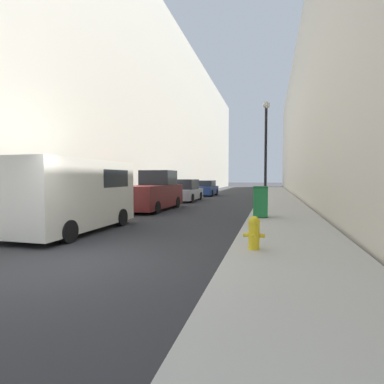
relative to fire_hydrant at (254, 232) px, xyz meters
name	(u,v)px	position (x,y,z in m)	size (l,w,h in m)	color
ground_plane	(62,263)	(-3.88, -1.67, -0.55)	(200.00, 200.00, 0.00)	#2D2D30
sidewalk_right	(279,200)	(0.94, 16.33, -0.48)	(2.99, 60.00, 0.14)	#B7B2A8
building_left_glass	(139,123)	(-14.10, 24.33, 7.37)	(12.00, 60.00, 15.83)	beige
building_right_stone	(362,118)	(8.54, 24.33, 6.83)	(12.00, 60.00, 14.76)	beige
fire_hydrant	(254,232)	(0.00, 0.00, 0.00)	(0.49, 0.38, 0.77)	yellow
trash_bin	(261,201)	(-0.04, 5.84, 0.26)	(0.60, 0.70, 1.30)	#1E7538
lamppost	(266,145)	(0.05, 10.46, 3.07)	(0.41, 0.41, 5.92)	black
white_van	(74,193)	(-5.99, 1.63, 0.75)	(2.15, 4.86, 2.38)	beige
pickup_truck	(153,193)	(-5.99, 8.58, 0.38)	(2.01, 5.32, 2.21)	#561919
parked_sedan_near	(185,191)	(-6.01, 14.99, 0.20)	(1.98, 4.36, 1.66)	#A3A8B2
parked_sedan_far	(206,189)	(-5.87, 21.95, 0.15)	(1.89, 4.30, 1.51)	navy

